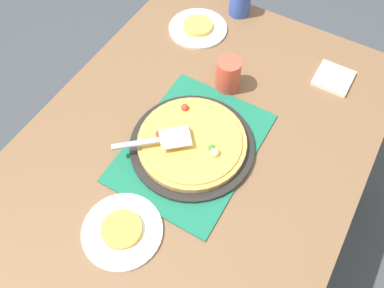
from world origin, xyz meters
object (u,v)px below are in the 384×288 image
(pizza_pan, at_px, (192,145))
(plate_near_left, at_px, (122,231))
(pizza, at_px, (192,142))
(plate_far_right, at_px, (198,28))
(served_slice_right, at_px, (198,26))
(cup_near, at_px, (228,75))
(napkin_stack, at_px, (333,78))
(cup_corner, at_px, (240,0))
(served_slice_left, at_px, (122,229))
(pizza_server, at_px, (159,140))

(pizza_pan, xyz_separation_m, plate_near_left, (-0.33, 0.03, -0.01))
(pizza, xyz_separation_m, plate_near_left, (-0.33, 0.03, -0.03))
(plate_far_right, distance_m, served_slice_right, 0.01)
(served_slice_right, relative_size, cup_near, 0.92)
(napkin_stack, bearing_deg, served_slice_right, 91.59)
(plate_near_left, relative_size, cup_corner, 1.83)
(cup_corner, xyz_separation_m, napkin_stack, (-0.15, -0.44, -0.05))
(cup_near, distance_m, napkin_stack, 0.37)
(plate_far_right, relative_size, served_slice_right, 2.00)
(plate_near_left, xyz_separation_m, served_slice_left, (0.00, 0.00, 0.01))
(plate_near_left, height_order, plate_far_right, same)
(pizza, distance_m, plate_near_left, 0.33)
(plate_far_right, distance_m, pizza_server, 0.56)
(plate_near_left, bearing_deg, pizza_server, 9.91)
(served_slice_right, height_order, napkin_stack, served_slice_right)
(served_slice_right, xyz_separation_m, cup_corner, (0.16, -0.09, 0.04))
(pizza, relative_size, plate_near_left, 1.50)
(pizza, bearing_deg, cup_near, 4.06)
(napkin_stack, bearing_deg, cup_corner, 71.21)
(served_slice_right, bearing_deg, napkin_stack, -88.41)
(pizza_server, bearing_deg, plate_far_right, 17.85)
(plate_far_right, xyz_separation_m, served_slice_left, (-0.79, -0.22, 0.01))
(cup_corner, relative_size, napkin_stack, 1.00)
(pizza_server, bearing_deg, pizza_pan, -49.32)
(cup_near, relative_size, pizza_server, 0.59)
(served_slice_left, xyz_separation_m, pizza_server, (0.26, 0.05, 0.05))
(cup_corner, bearing_deg, served_slice_right, 150.66)
(plate_far_right, height_order, served_slice_left, served_slice_left)
(cup_near, relative_size, napkin_stack, 1.00)
(plate_far_right, relative_size, napkin_stack, 1.83)
(cup_corner, bearing_deg, pizza, -166.32)
(napkin_stack, bearing_deg, plate_far_right, 91.59)
(cup_near, height_order, napkin_stack, cup_near)
(pizza, height_order, served_slice_right, pizza)
(cup_near, bearing_deg, napkin_stack, -54.77)
(served_slice_right, bearing_deg, pizza, -152.34)
(cup_near, bearing_deg, served_slice_left, 179.16)
(cup_corner, bearing_deg, served_slice_left, -172.53)
(plate_near_left, xyz_separation_m, cup_near, (0.60, -0.01, 0.06))
(served_slice_left, xyz_separation_m, served_slice_right, (0.79, 0.22, 0.00))
(pizza_pan, height_order, plate_near_left, pizza_pan)
(pizza_pan, bearing_deg, plate_far_right, 27.68)
(pizza_pan, relative_size, served_slice_left, 3.45)
(pizza, height_order, served_slice_left, pizza)
(pizza_pan, height_order, plate_far_right, pizza_pan)
(served_slice_left, relative_size, cup_corner, 0.92)
(cup_corner, height_order, pizza_server, cup_corner)
(served_slice_left, relative_size, cup_near, 0.92)
(served_slice_right, distance_m, napkin_stack, 0.53)
(plate_near_left, xyz_separation_m, served_slice_right, (0.79, 0.22, 0.01))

